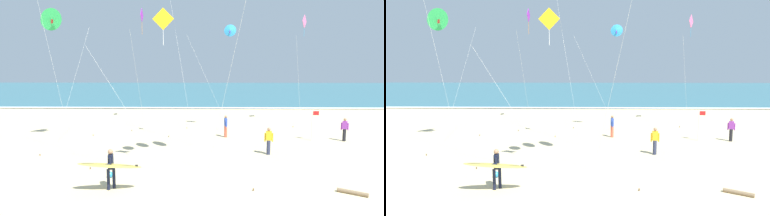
# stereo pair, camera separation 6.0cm
# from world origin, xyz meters

# --- Properties ---
(ground_plane) EXTENTS (160.00, 160.00, 0.00)m
(ground_plane) POSITION_xyz_m (0.00, 0.00, 0.00)
(ground_plane) COLOR beige
(ocean_water) EXTENTS (160.00, 60.00, 0.08)m
(ocean_water) POSITION_xyz_m (0.00, 58.96, 0.04)
(ocean_water) COLOR #336B7A
(ocean_water) RESTS_ON ground
(shoreline_foam) EXTENTS (160.00, 1.15, 0.01)m
(shoreline_foam) POSITION_xyz_m (0.00, 29.26, 0.09)
(shoreline_foam) COLOR white
(shoreline_foam) RESTS_ON ocean_water
(surfer_lead) EXTENTS (2.59, 1.09, 1.71)m
(surfer_lead) POSITION_xyz_m (-3.47, 2.08, 1.05)
(surfer_lead) COLOR black
(surfer_lead) RESTS_ON ground
(kite_delta_emerald_near) EXTENTS (2.42, 2.94, 8.77)m
(kite_delta_emerald_near) POSITION_xyz_m (-9.36, 10.85, 8.04)
(kite_delta_emerald_near) COLOR green
(kite_delta_emerald_near) RESTS_ON ground
(kite_diamond_golden_far) EXTENTS (4.28, 0.44, 7.76)m
(kite_diamond_golden_far) POSITION_xyz_m (-1.66, 4.67, 6.90)
(kite_diamond_golden_far) COLOR yellow
(kite_diamond_golden_far) RESTS_ON ground
(kite_diamond_rose_distant) EXTENTS (1.48, 2.25, 9.42)m
(kite_diamond_rose_distant) POSITION_xyz_m (9.09, 18.50, 8.49)
(kite_diamond_rose_distant) COLOR pink
(kite_diamond_rose_distant) RESTS_ON ground
(kite_delta_cobalt_close) EXTENTS (3.88, 0.99, 8.28)m
(kite_delta_cobalt_close) POSITION_xyz_m (2.51, 15.44, 7.75)
(kite_delta_cobalt_close) COLOR #2D99DB
(kite_delta_cobalt_close) RESTS_ON ground
(kite_diamond_violet_outer) EXTENTS (0.31, 4.99, 10.12)m
(kite_diamond_violet_outer) POSITION_xyz_m (-4.89, 19.14, 9.13)
(kite_diamond_violet_outer) COLOR purple
(kite_diamond_violet_outer) RESTS_ON ground
(bystander_blue_top) EXTENTS (0.22, 0.50, 1.59)m
(bystander_blue_top) POSITION_xyz_m (2.08, 12.77, 0.81)
(bystander_blue_top) COLOR #D8593F
(bystander_blue_top) RESTS_ON ground
(bystander_purple_top) EXTENTS (0.45, 0.31, 1.59)m
(bystander_purple_top) POSITION_xyz_m (10.06, 11.64, 0.81)
(bystander_purple_top) COLOR black
(bystander_purple_top) RESTS_ON ground
(bystander_yellow_top) EXTENTS (0.50, 0.22, 1.59)m
(bystander_yellow_top) POSITION_xyz_m (4.18, 8.01, 0.81)
(bystander_yellow_top) COLOR #2D334C
(bystander_yellow_top) RESTS_ON ground
(lifeguard_flag) EXTENTS (0.45, 0.05, 2.10)m
(lifeguard_flag) POSITION_xyz_m (7.97, 11.80, 1.27)
(lifeguard_flag) COLOR silver
(lifeguard_flag) RESTS_ON ground
(beach_ball) EXTENTS (0.28, 0.28, 0.28)m
(beach_ball) POSITION_xyz_m (-3.93, 3.74, 0.14)
(beach_ball) COLOR #2D99DB
(beach_ball) RESTS_ON ground
(driftwood_log) EXTENTS (1.06, 0.77, 0.16)m
(driftwood_log) POSITION_xyz_m (6.31, 1.87, 0.08)
(driftwood_log) COLOR #846B4C
(driftwood_log) RESTS_ON ground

